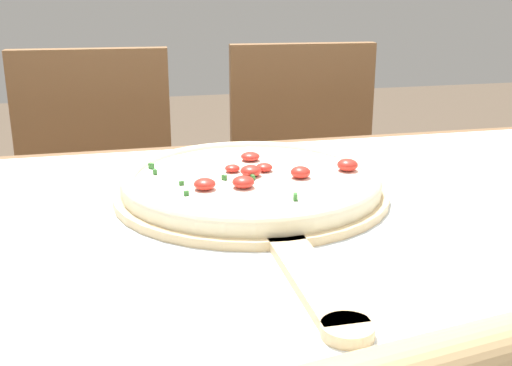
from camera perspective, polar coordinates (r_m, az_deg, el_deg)
The scene contains 6 objects.
dining_table at distance 0.87m, azimuth 2.69°, elevation -10.50°, with size 1.35×0.93×0.73m.
towel_cloth at distance 0.82m, azimuth 2.79°, elevation -4.28°, with size 1.27×0.85×0.00m.
pizza_peel at distance 0.92m, azimuth -0.12°, elevation -1.27°, with size 0.40×0.62×0.01m.
pizza at distance 0.93m, azimuth -0.39°, elevation 0.26°, with size 0.37×0.37×0.04m.
chair_left at distance 1.61m, azimuth -14.06°, elevation -2.12°, with size 0.43×0.43×0.87m.
chair_right at distance 1.68m, azimuth 4.59°, elevation -0.74°, with size 0.43×0.43×0.87m.
Camera 1 is at (-0.21, -0.73, 1.04)m, focal length 45.00 mm.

